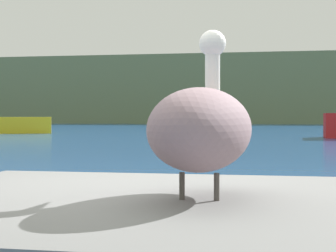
{
  "coord_description": "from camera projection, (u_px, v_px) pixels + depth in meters",
  "views": [
    {
      "loc": [
        1.01,
        -3.95,
        1.14
      ],
      "look_at": [
        -3.65,
        20.36,
        0.7
      ],
      "focal_mm": 62.25,
      "sensor_mm": 36.0,
      "label": 1
    }
  ],
  "objects": [
    {
      "name": "pelican",
      "position": [
        202.0,
        127.0,
        3.15
      ],
      "size": [
        0.59,
        1.32,
        0.96
      ],
      "rotation": [
        0.0,
        0.0,
        1.52
      ],
      "color": "gray",
      "rests_on": "pier_dock"
    },
    {
      "name": "hillside_backdrop",
      "position": [
        272.0,
        90.0,
        82.97
      ],
      "size": [
        140.0,
        14.74,
        9.48
      ],
      "primitive_type": "cube",
      "color": "#6B7A51",
      "rests_on": "ground"
    }
  ]
}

